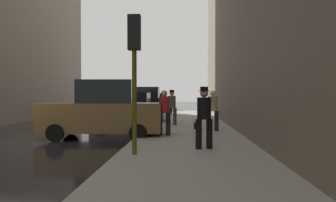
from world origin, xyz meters
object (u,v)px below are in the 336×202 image
(parked_gray_coupe, at_px, (130,109))
(pedestrian_with_beanie, at_px, (172,105))
(pedestrian_with_fedora, at_px, (204,114))
(duffel_bag, at_px, (198,126))
(pedestrian_in_red_jacket, at_px, (164,110))
(parked_bronze_suv, at_px, (103,112))
(fire_hydrant, at_px, (154,121))
(parked_red_hatchback, at_px, (158,101))
(parked_black_suv, at_px, (144,103))
(parked_blue_sedan, at_px, (152,103))
(traffic_light, at_px, (134,54))
(pedestrian_in_tan_coat, at_px, (213,108))

(parked_gray_coupe, distance_m, pedestrian_with_beanie, 3.27)
(pedestrian_with_fedora, distance_m, duffel_bag, 5.42)
(pedestrian_in_red_jacket, bearing_deg, parked_bronze_suv, 177.41)
(fire_hydrant, relative_size, pedestrian_with_fedora, 0.40)
(parked_gray_coupe, relative_size, pedestrian_with_fedora, 2.40)
(parked_bronze_suv, bearing_deg, parked_red_hatchback, 90.00)
(fire_hydrant, bearing_deg, parked_black_suv, 99.57)
(parked_blue_sedan, bearing_deg, fire_hydrant, -83.97)
(parked_black_suv, height_order, pedestrian_with_beanie, parked_black_suv)
(pedestrian_in_red_jacket, bearing_deg, parked_black_suv, 100.49)
(parked_gray_coupe, height_order, fire_hydrant, parked_gray_coupe)
(parked_bronze_suv, height_order, pedestrian_with_fedora, parked_bronze_suv)
(parked_bronze_suv, bearing_deg, traffic_light, -65.75)
(parked_black_suv, distance_m, pedestrian_with_beanie, 8.92)
(parked_bronze_suv, height_order, fire_hydrant, parked_bronze_suv)
(parked_black_suv, bearing_deg, pedestrian_in_red_jacket, -79.51)
(fire_hydrant, distance_m, pedestrian_in_red_jacket, 2.30)
(parked_gray_coupe, distance_m, pedestrian_with_fedora, 10.10)
(pedestrian_with_fedora, relative_size, pedestrian_with_beanie, 1.00)
(parked_gray_coupe, height_order, traffic_light, traffic_light)
(parked_blue_sedan, distance_m, traffic_light, 23.38)
(parked_bronze_suv, xyz_separation_m, fire_hydrant, (1.80, 2.04, -0.54))
(parked_black_suv, distance_m, pedestrian_in_tan_coat, 12.18)
(parked_red_hatchback, relative_size, pedestrian_in_tan_coat, 2.48)
(parked_gray_coupe, bearing_deg, parked_red_hatchback, 90.00)
(parked_bronze_suv, distance_m, pedestrian_with_beanie, 4.87)
(parked_blue_sedan, bearing_deg, parked_red_hatchback, 90.00)
(parked_gray_coupe, relative_size, pedestrian_in_red_jacket, 2.49)
(parked_bronze_suv, distance_m, parked_blue_sedan, 19.11)
(parked_gray_coupe, height_order, pedestrian_in_red_jacket, pedestrian_in_red_jacket)
(pedestrian_in_tan_coat, bearing_deg, parked_blue_sedan, 103.77)
(traffic_light, height_order, pedestrian_in_tan_coat, traffic_light)
(parked_bronze_suv, height_order, pedestrian_with_beanie, parked_bronze_suv)
(pedestrian_with_beanie, height_order, pedestrian_in_tan_coat, pedestrian_with_beanie)
(parked_bronze_suv, height_order, pedestrian_in_tan_coat, parked_bronze_suv)
(parked_bronze_suv, relative_size, pedestrian_with_beanie, 2.63)
(pedestrian_with_beanie, bearing_deg, pedestrian_in_red_jacket, -91.78)
(pedestrian_in_tan_coat, bearing_deg, pedestrian_with_beanie, 123.12)
(parked_gray_coupe, bearing_deg, fire_hydrant, -66.81)
(parked_red_hatchback, bearing_deg, parked_bronze_suv, -90.00)
(fire_hydrant, height_order, pedestrian_in_red_jacket, pedestrian_in_red_jacket)
(parked_bronze_suv, height_order, parked_gray_coupe, parked_bronze_suv)
(parked_red_hatchback, distance_m, pedestrian_in_red_jacket, 26.22)
(pedestrian_with_beanie, bearing_deg, traffic_light, -94.53)
(fire_hydrant, xyz_separation_m, pedestrian_with_beanie, (0.71, 2.14, 0.64))
(fire_hydrant, bearing_deg, parked_bronze_suv, -131.48)
(parked_red_hatchback, distance_m, fire_hydrant, 24.03)
(pedestrian_with_fedora, height_order, duffel_bag, pedestrian_with_fedora)
(parked_black_suv, relative_size, pedestrian_with_beanie, 2.60)
(pedestrian_with_beanie, relative_size, pedestrian_in_red_jacket, 1.04)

